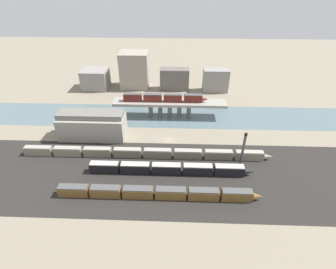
% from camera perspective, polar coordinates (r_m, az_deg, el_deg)
% --- Properties ---
extents(ground_plane, '(400.00, 400.00, 0.00)m').
position_cam_1_polar(ground_plane, '(117.72, 0.02, -1.15)').
color(ground_plane, gray).
extents(railbed_yard, '(280.00, 42.00, 0.01)m').
position_cam_1_polar(railbed_yard, '(98.69, -0.51, -8.91)').
color(railbed_yard, '#282623').
rests_on(railbed_yard, ground).
extents(river_water, '(320.00, 24.54, 0.01)m').
position_cam_1_polar(river_water, '(136.83, 0.37, 4.05)').
color(river_water, slate).
rests_on(river_water, ground).
extents(bridge, '(57.18, 8.44, 8.36)m').
position_cam_1_polar(bridge, '(133.69, 0.38, 6.62)').
color(bridge, gray).
rests_on(bridge, ground).
extents(train_on_bridge, '(42.56, 2.63, 3.98)m').
position_cam_1_polar(train_on_bridge, '(132.30, -0.74, 7.99)').
color(train_on_bridge, '#5B1E19').
rests_on(train_on_bridge, bridge).
extents(train_yard_near, '(68.46, 3.01, 3.93)m').
position_cam_1_polar(train_yard_near, '(89.53, -2.20, -12.59)').
color(train_yard_near, brown).
rests_on(train_yard_near, ground).
extents(train_yard_mid, '(61.28, 2.95, 4.19)m').
position_cam_1_polar(train_yard_mid, '(98.35, 0.35, -7.50)').
color(train_yard_mid, black).
rests_on(train_yard_mid, ground).
extents(train_yard_far, '(101.01, 2.61, 3.87)m').
position_cam_1_polar(train_yard_far, '(106.72, -4.94, -4.06)').
color(train_yard_far, gray).
rests_on(train_yard_far, ground).
extents(warehouse_building, '(29.04, 11.39, 12.44)m').
position_cam_1_polar(warehouse_building, '(121.93, -16.13, 2.00)').
color(warehouse_building, '#9E998E').
rests_on(warehouse_building, ground).
extents(signal_tower, '(1.01, 1.01, 14.74)m').
position_cam_1_polar(signal_tower, '(103.03, 16.00, -3.26)').
color(signal_tower, '#4C4C51').
rests_on(signal_tower, ground).
extents(city_block_far_left, '(15.66, 14.05, 11.95)m').
position_cam_1_polar(city_block_far_left, '(174.97, -15.49, 11.57)').
color(city_block_far_left, gray).
rests_on(city_block_far_left, ground).
extents(city_block_left, '(17.38, 14.21, 22.04)m').
position_cam_1_polar(city_block_left, '(170.64, -7.25, 13.76)').
color(city_block_left, gray).
rests_on(city_block_left, ground).
extents(city_block_center, '(17.82, 8.03, 13.15)m').
position_cam_1_polar(city_block_center, '(167.08, 1.43, 11.98)').
color(city_block_center, '#605B56').
rests_on(city_block_center, ground).
extents(city_block_right, '(15.30, 8.07, 13.77)m').
position_cam_1_polar(city_block_right, '(166.68, 10.32, 11.52)').
color(city_block_right, gray).
rests_on(city_block_right, ground).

